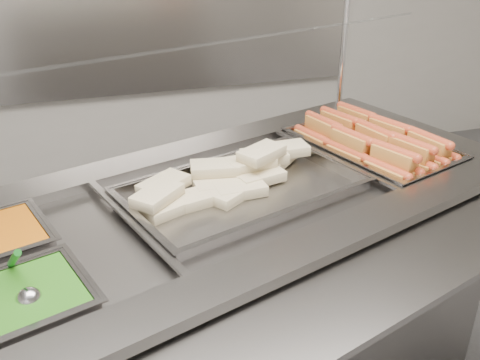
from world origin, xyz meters
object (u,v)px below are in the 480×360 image
object	(u,v)px
sneeze_guard	(183,53)
pan_hotdogs	(371,154)
pan_wraps	(243,194)
serving_spoon	(27,292)
steam_counter	(228,311)

from	to	relation	value
sneeze_guard	pan_hotdogs	bearing A→B (deg)	-1.10
pan_wraps	serving_spoon	xyz separation A→B (m)	(-0.61, -0.36, 0.04)
sneeze_guard	serving_spoon	distance (m)	0.82
pan_wraps	pan_hotdogs	bearing A→B (deg)	18.18
pan_hotdogs	pan_wraps	world-z (taller)	same
pan_wraps	serving_spoon	bearing A→B (deg)	-149.30
serving_spoon	sneeze_guard	bearing A→B (deg)	49.11
steam_counter	pan_wraps	world-z (taller)	pan_wraps
sneeze_guard	pan_hotdogs	size ratio (longest dim) A/B	2.64
steam_counter	serving_spoon	bearing A→B (deg)	-148.13
sneeze_guard	pan_wraps	xyz separation A→B (m)	(0.13, -0.19, -0.40)
sneeze_guard	pan_hotdogs	xyz separation A→B (m)	(0.68, -0.01, -0.41)
pan_hotdogs	pan_wraps	distance (m)	0.58
steam_counter	pan_wraps	xyz separation A→B (m)	(0.06, 0.02, 0.43)
pan_hotdogs	pan_wraps	xyz separation A→B (m)	(-0.55, -0.18, 0.02)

